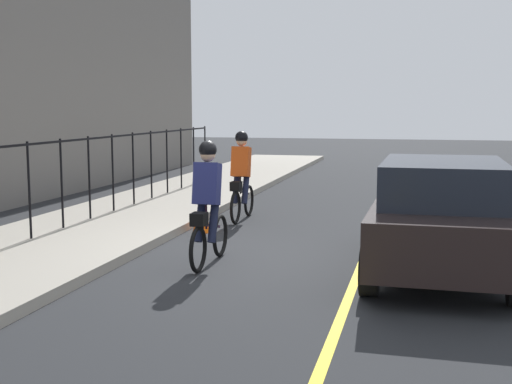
{
  "coord_description": "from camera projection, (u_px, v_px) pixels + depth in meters",
  "views": [
    {
      "loc": [
        -9.6,
        -2.39,
        2.29
      ],
      "look_at": [
        0.28,
        0.05,
        1.0
      ],
      "focal_mm": 46.72,
      "sensor_mm": 36.0,
      "label": 1
    }
  ],
  "objects": [
    {
      "name": "sidewalk",
      "position": [
        54.0,
        244.0,
        10.91
      ],
      "size": [
        40.0,
        3.2,
        0.15
      ],
      "primitive_type": "cube",
      "color": "#A19B8D",
      "rests_on": "ground"
    },
    {
      "name": "lane_line_centre",
      "position": [
        361.0,
        265.0,
        9.72
      ],
      "size": [
        36.0,
        0.12,
        0.01
      ],
      "primitive_type": "cube",
      "color": "yellow",
      "rests_on": "ground"
    },
    {
      "name": "ground_plane",
      "position": [
        255.0,
        260.0,
        10.11
      ],
      "size": [
        80.0,
        80.0,
        0.0
      ],
      "primitive_type": "plane",
      "color": "#25272A"
    },
    {
      "name": "cyclist_follow",
      "position": [
        208.0,
        204.0,
        9.62
      ],
      "size": [
        1.71,
        0.36,
        1.83
      ],
      "rotation": [
        0.0,
        0.0,
        -0.0
      ],
      "color": "black",
      "rests_on": "ground"
    },
    {
      "name": "cyclist_lead",
      "position": [
        241.0,
        176.0,
        13.51
      ],
      "size": [
        1.71,
        0.36,
        1.83
      ],
      "rotation": [
        0.0,
        0.0,
        -0.0
      ],
      "color": "black",
      "rests_on": "ground"
    },
    {
      "name": "iron_fence",
      "position": [
        61.0,
        168.0,
        11.82
      ],
      "size": [
        16.33,
        0.04,
        1.6
      ],
      "color": "black",
      "rests_on": "sidewalk"
    },
    {
      "name": "patrol_sedan",
      "position": [
        442.0,
        214.0,
        9.23
      ],
      "size": [
        4.43,
        1.97,
        1.58
      ],
      "rotation": [
        0.0,
        0.0,
        -0.02
      ],
      "color": "black",
      "rests_on": "ground"
    },
    {
      "name": "traffic_cone_near",
      "position": [
        202.0,
        218.0,
        12.32
      ],
      "size": [
        0.36,
        0.36,
        0.51
      ],
      "primitive_type": "cone",
      "color": "#FC5D0A",
      "rests_on": "ground"
    }
  ]
}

